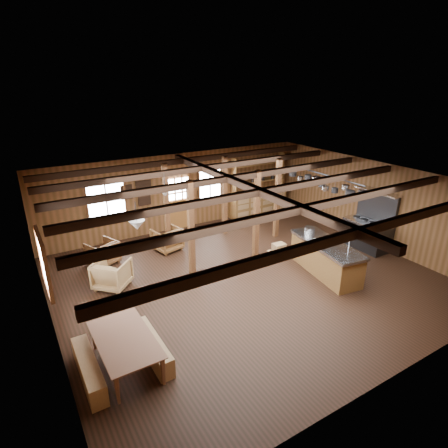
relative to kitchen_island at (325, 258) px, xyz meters
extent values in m
cube|color=black|center=(-2.15, 0.85, -0.49)|extent=(10.00, 9.00, 0.02)
cube|color=black|center=(-2.15, 0.85, 2.33)|extent=(10.00, 9.00, 0.02)
cube|color=#533417|center=(-7.16, 0.85, 0.92)|extent=(0.02, 9.00, 2.80)
cube|color=#533417|center=(2.86, 0.85, 0.92)|extent=(0.02, 9.00, 2.80)
cube|color=#533417|center=(-2.15, 5.36, 0.92)|extent=(10.00, 0.02, 2.80)
cube|color=#533417|center=(-2.15, -3.66, 0.92)|extent=(10.00, 0.02, 2.80)
cube|color=black|center=(-2.15, -2.65, 2.20)|extent=(9.80, 0.12, 0.18)
cube|color=black|center=(-2.15, -1.15, 2.20)|extent=(9.80, 0.12, 0.18)
cube|color=black|center=(-2.15, 0.35, 2.20)|extent=(9.80, 0.12, 0.18)
cube|color=black|center=(-2.15, 1.85, 2.20)|extent=(9.80, 0.12, 0.18)
cube|color=black|center=(-2.15, 3.35, 2.20)|extent=(9.80, 0.12, 0.18)
cube|color=black|center=(-2.15, 4.65, 2.20)|extent=(9.80, 0.12, 0.18)
cube|color=black|center=(-2.15, 0.85, 2.20)|extent=(0.18, 8.82, 0.18)
cube|color=#412012|center=(-3.35, 1.85, 0.92)|extent=(0.15, 0.15, 2.80)
cube|color=#412012|center=(-3.15, 4.05, 0.92)|extent=(0.15, 0.15, 2.80)
cube|color=#412012|center=(-1.15, 1.85, 0.92)|extent=(0.15, 0.15, 2.80)
cube|color=#412012|center=(-0.95, 4.05, 0.92)|extent=(0.15, 0.15, 2.80)
cube|color=#412012|center=(0.45, 2.85, 0.92)|extent=(0.15, 0.15, 2.80)
cube|color=brown|center=(-2.15, 5.30, 0.07)|extent=(0.90, 0.06, 1.10)
cube|color=#412012|center=(-2.63, 5.30, 0.57)|extent=(0.06, 0.08, 2.10)
cube|color=#412012|center=(-1.67, 5.30, 0.57)|extent=(0.06, 0.08, 2.10)
cube|color=#412012|center=(-2.15, 5.30, 1.64)|extent=(1.02, 0.08, 0.06)
cube|color=white|center=(-2.15, 5.30, 1.07)|extent=(0.84, 0.02, 0.90)
cube|color=white|center=(-4.75, 5.31, 1.12)|extent=(1.20, 0.02, 1.20)
cube|color=#412012|center=(-4.75, 5.31, 1.12)|extent=(1.32, 0.06, 1.32)
cube|color=white|center=(-0.85, 5.31, 1.12)|extent=(0.90, 0.02, 1.20)
cube|color=#412012|center=(-0.85, 5.31, 1.12)|extent=(1.02, 0.06, 1.32)
cube|color=white|center=(-7.11, 1.35, 1.12)|extent=(0.02, 1.20, 1.20)
cube|color=#412012|center=(-7.11, 1.35, 1.12)|extent=(0.14, 1.24, 1.32)
cube|color=silver|center=(-3.45, 5.31, 1.32)|extent=(0.50, 0.03, 0.40)
cube|color=black|center=(-3.45, 5.30, 1.32)|extent=(0.55, 0.02, 0.45)
cube|color=silver|center=(-4.05, 5.31, 1.22)|extent=(0.35, 0.03, 0.45)
cube|color=black|center=(-4.05, 5.30, 1.22)|extent=(0.40, 0.02, 0.50)
cube|color=silver|center=(-3.45, 5.31, 0.82)|extent=(0.40, 0.03, 0.30)
cube|color=black|center=(-3.45, 5.30, 0.82)|extent=(0.45, 0.02, 0.35)
cube|color=brown|center=(1.25, 5.05, -0.03)|extent=(2.50, 0.55, 0.90)
cube|color=olive|center=(1.25, 5.03, 0.45)|extent=(2.55, 0.60, 0.06)
cube|color=brown|center=(1.25, 5.10, 0.92)|extent=(2.30, 0.35, 0.04)
cube|color=brown|center=(1.25, 5.10, 1.27)|extent=(2.30, 0.35, 0.04)
cube|color=brown|center=(1.25, 5.10, 1.62)|extent=(2.30, 0.35, 0.04)
cube|color=brown|center=(0.10, 5.10, 1.27)|extent=(0.04, 0.35, 1.40)
cube|color=brown|center=(2.40, 5.10, 1.27)|extent=(0.04, 0.35, 1.40)
cylinder|color=#2C2C2F|center=(-5.15, 0.85, 2.10)|extent=(0.02, 0.02, 0.45)
cone|color=white|center=(-5.15, 0.85, 1.77)|extent=(0.36, 0.36, 0.22)
cylinder|color=#2C2C2F|center=(-3.65, 2.85, 2.10)|extent=(0.02, 0.02, 0.45)
cone|color=white|center=(-3.65, 2.85, 1.77)|extent=(0.36, 0.36, 0.22)
cylinder|color=#2C2C2F|center=(0.85, 1.15, 2.07)|extent=(0.04, 3.00, 0.04)
cylinder|color=#2C2C2F|center=(0.93, -0.20, 1.99)|extent=(0.01, 0.01, 0.16)
cylinder|color=#B7BABE|center=(0.93, -0.20, 1.85)|extent=(0.20, 0.20, 0.14)
cylinder|color=#2C2C2F|center=(0.82, 0.10, 1.96)|extent=(0.01, 0.01, 0.22)
cylinder|color=#2C2C2F|center=(0.82, 0.10, 1.78)|extent=(0.27, 0.27, 0.14)
cylinder|color=#2C2C2F|center=(0.95, 0.40, 2.00)|extent=(0.01, 0.01, 0.15)
cylinder|color=#B7BABE|center=(0.95, 0.40, 1.85)|extent=(0.21, 0.21, 0.14)
cylinder|color=#2C2C2F|center=(0.85, 0.70, 1.92)|extent=(0.01, 0.01, 0.30)
cylinder|color=#2C2C2F|center=(0.85, 0.70, 1.70)|extent=(0.20, 0.20, 0.14)
cylinder|color=#2C2C2F|center=(0.76, 1.00, 1.92)|extent=(0.01, 0.01, 0.29)
cylinder|color=#B7BABE|center=(0.76, 1.00, 1.71)|extent=(0.21, 0.21, 0.14)
cylinder|color=#2C2C2F|center=(0.92, 1.30, 1.93)|extent=(0.01, 0.01, 0.28)
cylinder|color=#2C2C2F|center=(0.92, 1.30, 1.72)|extent=(0.20, 0.20, 0.14)
cylinder|color=#2C2C2F|center=(0.95, 1.60, 1.99)|extent=(0.01, 0.01, 0.16)
cylinder|color=#B7BABE|center=(0.95, 1.60, 1.84)|extent=(0.27, 0.27, 0.14)
cylinder|color=#2C2C2F|center=(0.89, 1.90, 1.99)|extent=(0.01, 0.01, 0.16)
cylinder|color=#2C2C2F|center=(0.89, 1.90, 1.84)|extent=(0.22, 0.22, 0.14)
cylinder|color=#2C2C2F|center=(0.84, 2.20, 1.93)|extent=(0.01, 0.01, 0.28)
cylinder|color=#B7BABE|center=(0.84, 2.20, 1.72)|extent=(0.21, 0.21, 0.14)
cylinder|color=#2C2C2F|center=(0.76, 2.50, 1.99)|extent=(0.01, 0.01, 0.17)
cylinder|color=#2C2C2F|center=(0.76, 2.50, 1.83)|extent=(0.26, 0.26, 0.14)
cube|color=brown|center=(0.00, 0.00, -0.05)|extent=(1.17, 2.50, 0.86)
cube|color=#B7BABE|center=(0.00, 0.00, 0.42)|extent=(1.26, 2.61, 0.08)
cylinder|color=#2C2C2F|center=(0.00, -0.60, 0.42)|extent=(0.44, 0.44, 0.06)
cylinder|color=#B7BABE|center=(0.20, -0.60, 0.57)|extent=(0.03, 0.03, 0.30)
cube|color=olive|center=(-0.41, 1.59, -0.29)|extent=(0.45, 0.33, 0.38)
cube|color=#2C2C2F|center=(2.45, 0.57, -0.04)|extent=(0.78, 1.47, 0.88)
cube|color=#B7BABE|center=(2.45, 0.57, 0.42)|extent=(0.80, 1.49, 0.04)
cube|color=#2C2C2F|center=(2.77, 0.57, 0.94)|extent=(0.12, 1.47, 0.98)
cube|color=#B7BABE|center=(2.65, 0.57, 1.43)|extent=(0.40, 1.57, 0.05)
imported|color=brown|center=(-6.05, -0.76, -0.15)|extent=(1.05, 1.85, 0.65)
cube|color=olive|center=(-6.80, -0.76, -0.25)|extent=(0.31, 1.63, 0.45)
cube|color=olive|center=(-5.55, -0.76, -0.26)|extent=(0.30, 1.60, 0.44)
imported|color=brown|center=(-5.36, 3.88, -0.12)|extent=(1.03, 1.04, 0.73)
imported|color=brown|center=(-3.31, 3.78, -0.10)|extent=(0.97, 0.99, 0.76)
imported|color=olive|center=(-5.49, 2.36, -0.08)|extent=(1.21, 1.21, 0.79)
cylinder|color=#B7BABE|center=(0.07, 0.80, 0.55)|extent=(0.31, 0.31, 0.18)
imported|color=silver|center=(-0.25, 0.21, 0.49)|extent=(0.27, 0.27, 0.06)
camera|label=1|loc=(-7.46, -6.76, 4.84)|focal=30.00mm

